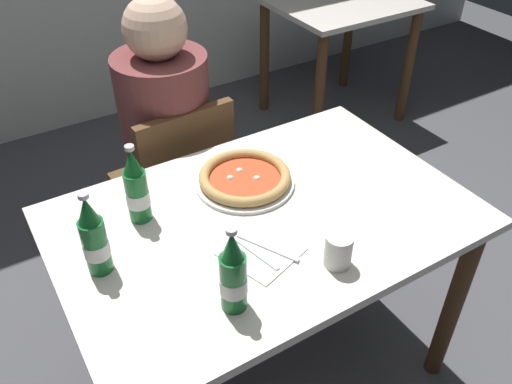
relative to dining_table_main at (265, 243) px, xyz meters
The scene contains 11 objects.
ground_plane 0.64m from the dining_table_main, ahead, with size 8.00×8.00×0.00m, color #4C4C51.
dining_table_main is the anchor object (origin of this frame).
chair_behind_table 0.63m from the dining_table_main, 91.85° to the left, with size 0.42×0.42×0.85m.
diner_seated 0.66m from the dining_table_main, 92.02° to the left, with size 0.34×0.34×1.21m.
dining_table_background 1.99m from the dining_table_main, 44.92° to the left, with size 0.80×0.70×0.75m.
pizza_margherita_near 0.21m from the dining_table_main, 80.68° to the left, with size 0.31×0.31×0.04m.
beer_bottle_left 0.53m from the dining_table_main, behind, with size 0.07×0.07×0.25m.
beer_bottle_center 0.41m from the dining_table_main, 134.51° to the right, with size 0.07×0.07×0.25m.
beer_bottle_right 0.42m from the dining_table_main, 150.76° to the left, with size 0.07×0.07×0.25m.
napkin_with_cutlery 0.19m from the dining_table_main, 125.57° to the right, with size 0.23×0.23×0.01m.
paper_cup 0.32m from the dining_table_main, 78.36° to the right, with size 0.07×0.07×0.10m, color white.
Camera 1 is at (-0.64, -0.99, 1.75)m, focal length 37.20 mm.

